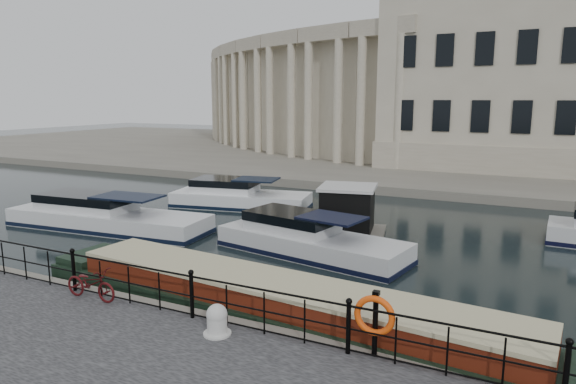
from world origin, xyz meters
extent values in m
plane|color=black|center=(0.00, 0.00, 0.00)|extent=(160.00, 160.00, 0.00)
cube|color=#6B665B|center=(0.00, 39.00, 0.28)|extent=(120.00, 42.00, 0.55)
cylinder|color=black|center=(-4.00, -2.25, 1.10)|extent=(0.10, 0.10, 1.10)
sphere|color=black|center=(-4.00, -2.25, 1.70)|extent=(0.14, 0.14, 0.14)
cylinder|color=black|center=(0.00, -2.25, 1.10)|extent=(0.10, 0.10, 1.10)
sphere|color=black|center=(0.00, -2.25, 1.70)|extent=(0.14, 0.14, 0.14)
cylinder|color=black|center=(4.00, -2.25, 1.10)|extent=(0.10, 0.10, 1.10)
sphere|color=black|center=(4.00, -2.25, 1.70)|extent=(0.14, 0.14, 0.14)
cylinder|color=black|center=(8.00, -2.25, 1.10)|extent=(0.10, 0.10, 1.10)
sphere|color=black|center=(8.00, -2.25, 1.70)|extent=(0.14, 0.14, 0.14)
cylinder|color=black|center=(0.00, -2.25, 1.60)|extent=(24.00, 0.05, 0.05)
cylinder|color=black|center=(0.00, -2.25, 1.10)|extent=(24.00, 0.04, 0.04)
cylinder|color=black|center=(0.00, -2.25, 0.63)|extent=(24.00, 0.04, 0.04)
cube|color=#ADA38C|center=(6.00, 33.00, 7.55)|extent=(20.00, 14.00, 14.00)
cube|color=#9E937F|center=(6.00, 33.00, 1.55)|extent=(20.30, 14.30, 2.00)
cube|color=#ADA38C|center=(-3.33, 29.02, 6.05)|extent=(5.73, 4.06, 11.00)
cube|color=#9E937F|center=(-3.76, 27.07, 10.95)|extent=(5.62, 2.73, 1.20)
cylinder|color=#ADA38C|center=(-2.28, 26.16, 5.45)|extent=(0.70, 0.70, 9.80)
cylinder|color=#ADA38C|center=(-5.49, 26.87, 5.45)|extent=(0.70, 0.70, 9.80)
cube|color=#ADA38C|center=(-8.29, 30.44, 6.05)|extent=(5.90, 4.56, 11.00)
cube|color=#9E937F|center=(-8.95, 28.56, 10.95)|extent=(5.62, 3.30, 1.20)
cylinder|color=#ADA38C|center=(-7.59, 27.47, 5.45)|extent=(0.70, 0.70, 9.80)
cylinder|color=#ADA38C|center=(-10.69, 28.56, 5.45)|extent=(0.70, 0.70, 9.80)
cube|color=#ADA38C|center=(-13.04, 32.44, 6.05)|extent=(5.99, 4.99, 11.00)
cube|color=#9E937F|center=(-13.92, 30.65, 10.95)|extent=(5.55, 3.83, 1.20)
cylinder|color=#ADA38C|center=(-12.70, 29.41, 5.45)|extent=(0.70, 0.70, 9.80)
cylinder|color=#ADA38C|center=(-15.65, 30.87, 5.45)|extent=(0.70, 0.70, 9.80)
cube|color=#ADA38C|center=(-17.52, 35.00, 6.05)|extent=(5.99, 5.36, 11.00)
cube|color=#9E937F|center=(-18.61, 33.33, 10.95)|extent=(5.40, 4.29, 1.20)
cylinder|color=#ADA38C|center=(-17.55, 31.95, 5.45)|extent=(0.70, 0.70, 9.80)
cylinder|color=#ADA38C|center=(-20.30, 33.75, 5.45)|extent=(0.70, 0.70, 9.80)
cube|color=#ADA38C|center=(-21.66, 38.07, 6.05)|extent=(5.91, 5.64, 11.00)
cube|color=#9E937F|center=(-22.94, 36.54, 10.95)|extent=(5.16, 4.70, 1.20)
cylinder|color=#ADA38C|center=(-22.05, 35.05, 5.45)|extent=(0.70, 0.70, 9.80)
cylinder|color=#ADA38C|center=(-24.57, 37.16, 5.45)|extent=(0.70, 0.70, 9.80)
cube|color=#ADA38C|center=(-25.40, 41.62, 6.05)|extent=(5.74, 5.85, 11.00)
cube|color=#9E937F|center=(-26.86, 40.25, 10.95)|extent=(4.86, 5.04, 1.20)
cylinder|color=#ADA38C|center=(-26.15, 38.67, 5.45)|extent=(0.70, 0.70, 9.80)
cylinder|color=#ADA38C|center=(-28.40, 41.06, 5.45)|extent=(0.70, 0.70, 9.80)
cube|color=#ADA38C|center=(-28.69, 45.59, 6.05)|extent=(5.49, 5.97, 11.00)
cube|color=#9E937F|center=(-30.30, 44.41, 10.95)|extent=(4.48, 5.30, 1.20)
cylinder|color=#ADA38C|center=(-29.79, 42.75, 5.45)|extent=(0.70, 0.70, 9.80)
cylinder|color=#ADA38C|center=(-31.73, 45.40, 5.45)|extent=(0.70, 0.70, 9.80)
cube|color=#ADA38C|center=(-31.48, 49.93, 6.05)|extent=(5.16, 6.00, 11.00)
cube|color=#9E937F|center=(-33.23, 48.95, 10.95)|extent=(4.04, 5.49, 1.20)
cylinder|color=#ADA38C|center=(-32.92, 47.24, 5.45)|extent=(0.70, 0.70, 9.80)
cylinder|color=#ADA38C|center=(-34.53, 50.10, 5.45)|extent=(0.70, 0.70, 9.80)
cube|color=#ADA38C|center=(-33.74, 54.56, 6.05)|extent=(4.76, 5.95, 11.00)
cube|color=#9E937F|center=(-35.58, 53.80, 10.95)|extent=(3.54, 5.60, 1.20)
cylinder|color=#ADA38C|center=(-35.48, 52.07, 5.45)|extent=(0.70, 0.70, 9.80)
cylinder|color=#ADA38C|center=(-36.74, 55.10, 5.45)|extent=(0.70, 0.70, 9.80)
imported|color=#460C0E|center=(-3.10, -2.50, 0.99)|extent=(1.67, 0.59, 0.87)
cylinder|color=beige|center=(1.05, -2.74, 0.79)|extent=(0.46, 0.46, 0.48)
sphere|color=beige|center=(1.05, -2.74, 1.03)|extent=(0.48, 0.48, 0.48)
cylinder|color=beige|center=(1.05, -2.74, 0.57)|extent=(0.64, 0.64, 0.05)
cylinder|color=black|center=(4.53, -2.10, 1.23)|extent=(0.11, 0.11, 1.37)
cube|color=black|center=(4.53, -2.10, 1.92)|extent=(0.14, 0.14, 0.09)
torus|color=#FF500D|center=(4.53, -2.18, 1.46)|extent=(0.87, 0.14, 0.87)
cube|color=black|center=(1.57, -0.64, 0.10)|extent=(16.08, 3.45, 0.96)
cube|color=#571A0C|center=(1.57, -0.64, 0.75)|extent=(12.87, 2.86, 0.74)
cube|color=#BFB68A|center=(1.57, -0.64, 1.15)|extent=(12.87, 2.93, 0.11)
cube|color=#6B665B|center=(0.03, 8.75, 0.05)|extent=(3.66, 3.25, 0.27)
cube|color=black|center=(0.03, 8.75, 1.10)|extent=(2.52, 2.52, 1.91)
cube|color=silver|center=(0.03, 8.75, 2.05)|extent=(2.77, 2.77, 0.13)
cube|color=silver|center=(-9.92, 4.80, 0.20)|extent=(9.73, 3.37, 1.20)
cube|color=black|center=(-9.92, 4.80, 0.12)|extent=(9.83, 3.41, 0.18)
cube|color=silver|center=(-11.06, 4.70, 1.05)|extent=(4.46, 2.45, 0.90)
cube|color=black|center=(-8.78, 4.90, 1.55)|extent=(3.01, 2.02, 0.08)
cube|color=silver|center=(-0.15, 5.29, 0.20)|extent=(7.70, 3.59, 1.20)
cube|color=black|center=(-0.15, 5.29, 0.12)|extent=(7.77, 3.63, 0.18)
cube|color=silver|center=(-1.02, 5.45, 1.05)|extent=(3.61, 2.47, 0.90)
cube|color=black|center=(0.73, 5.14, 1.55)|extent=(2.47, 2.00, 0.08)
cube|color=white|center=(-6.98, 11.43, 0.20)|extent=(7.68, 3.82, 1.20)
cube|color=black|center=(-6.98, 11.43, 0.12)|extent=(7.75, 3.86, 0.18)
cube|color=white|center=(-7.85, 11.26, 1.05)|extent=(3.63, 2.62, 0.90)
cube|color=black|center=(-6.12, 11.59, 1.55)|extent=(2.49, 2.12, 0.08)
camera|label=1|loc=(7.29, -11.74, 5.83)|focal=32.00mm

